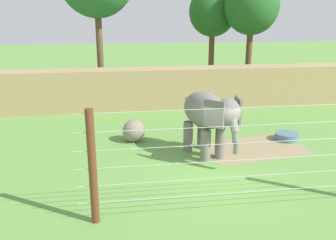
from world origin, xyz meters
The scene contains 9 objects.
ground_plane centered at (0.00, 0.00, 0.00)m, with size 120.00×120.00×0.00m, color #609342.
dirt_patch centered at (2.44, 2.54, 0.00)m, with size 4.57×2.85×0.01m, color #937F5B.
embankment_wall centered at (0.00, 10.41, 1.27)m, with size 36.00×1.80×2.54m, color tan.
elephant centered at (0.13, 1.90, 1.86)m, with size 2.27×3.61×2.81m.
enrichment_ball centered at (-2.89, 4.24, 0.53)m, with size 1.06×1.06×1.06m, color gray.
cable_fence centered at (0.00, -2.58, 1.75)m, with size 9.75×0.24×3.47m.
water_tub centered at (4.44, 3.37, 0.18)m, with size 1.10×1.10×0.35m.
tree_far_left centered at (4.02, 16.38, 5.92)m, with size 3.68×3.68×7.91m.
tree_behind_wall centered at (6.23, 13.93, 6.30)m, with size 3.92×3.92×8.41m.
Camera 1 is at (-3.60, -12.23, 5.98)m, focal length 38.83 mm.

